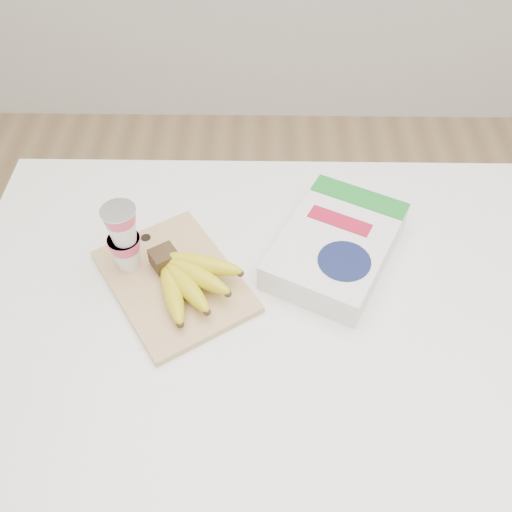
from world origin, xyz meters
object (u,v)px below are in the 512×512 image
(cutting_board, at_px, (174,281))
(cereal_box, at_px, (336,245))
(bananas, at_px, (187,277))
(yogurt_stack, at_px, (124,237))
(table, at_px, (287,424))

(cutting_board, distance_m, cereal_box, 0.32)
(bananas, height_order, yogurt_stack, yogurt_stack)
(yogurt_stack, xyz_separation_m, cereal_box, (0.40, 0.04, -0.06))
(cutting_board, height_order, yogurt_stack, yogurt_stack)
(cutting_board, bearing_deg, yogurt_stack, 127.19)
(cutting_board, xyz_separation_m, yogurt_stack, (-0.09, 0.03, 0.09))
(bananas, bearing_deg, table, -11.14)
(table, xyz_separation_m, bananas, (-0.20, 0.04, 0.52))
(table, distance_m, yogurt_stack, 0.67)
(cutting_board, relative_size, cereal_box, 0.86)
(table, bearing_deg, cutting_board, 165.95)
(yogurt_stack, height_order, cereal_box, yogurt_stack)
(cutting_board, distance_m, bananas, 0.05)
(table, height_order, cutting_board, cutting_board)
(bananas, relative_size, yogurt_stack, 1.27)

